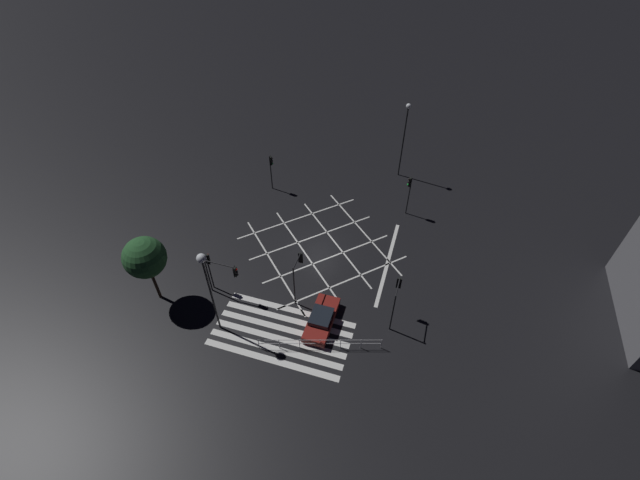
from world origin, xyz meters
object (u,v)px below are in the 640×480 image
traffic_light_sw_main (224,272)px  traffic_light_median_south (298,269)px  waiting_car (321,319)px  traffic_light_sw_cross (209,264)px  street_tree_near (145,258)px  traffic_light_se_cross (396,294)px  traffic_light_ne_main (409,188)px  street_lamp_west (205,273)px  traffic_light_nw_main (271,166)px  street_lamp_east (405,128)px

traffic_light_sw_main → traffic_light_median_south: 5.64m
waiting_car → traffic_light_sw_main: bearing=86.6°
traffic_light_sw_cross → street_tree_near: street_tree_near is taller
waiting_car → traffic_light_sw_cross: bearing=84.7°
traffic_light_se_cross → traffic_light_ne_main: 12.73m
street_lamp_west → traffic_light_ne_main: bearing=57.5°
traffic_light_se_cross → traffic_light_sw_cross: 14.41m
traffic_light_ne_main → street_tree_near: street_tree_near is taller
traffic_light_nw_main → street_lamp_west: (2.64, -17.19, 3.31)m
traffic_light_sw_main → street_lamp_east: (10.12, 20.43, 2.94)m
traffic_light_se_cross → traffic_light_median_south: (-7.52, 0.13, 0.12)m
traffic_light_ne_main → waiting_car: traffic_light_ne_main is taller
traffic_light_sw_cross → street_lamp_west: street_lamp_west is taller
traffic_light_nw_main → street_tree_near: 16.40m
traffic_light_nw_main → street_tree_near: street_tree_near is taller
traffic_light_sw_main → traffic_light_nw_main: traffic_light_nw_main is taller
traffic_light_sw_cross → street_lamp_west: size_ratio=0.48×
traffic_light_sw_cross → traffic_light_nw_main: size_ratio=0.95×
traffic_light_ne_main → traffic_light_sw_cross: 19.21m
traffic_light_median_south → street_lamp_west: street_lamp_west is taller
traffic_light_sw_cross → traffic_light_median_south: bearing=-79.2°
street_tree_near → street_lamp_west: bearing=-11.6°
traffic_light_ne_main → traffic_light_sw_main: 18.53m
street_lamp_east → street_tree_near: bearing=-124.3°
street_lamp_east → street_tree_near: street_lamp_east is taller
traffic_light_sw_main → traffic_light_nw_main: bearing=97.4°
traffic_light_se_cross → waiting_car: (-4.98, -2.04, -2.30)m
traffic_light_sw_main → traffic_light_median_south: size_ratio=0.89×
traffic_light_se_cross → traffic_light_median_south: bearing=89.0°
traffic_light_se_cross → traffic_light_ne_main: traffic_light_ne_main is taller
traffic_light_ne_main → traffic_light_median_south: size_ratio=1.02×
street_lamp_west → traffic_light_sw_cross: bearing=123.3°
street_lamp_east → traffic_light_median_south: bearing=-104.2°
street_lamp_east → waiting_car: bearing=-96.0°
traffic_light_median_south → street_lamp_west: (-4.57, -4.76, 3.11)m
traffic_light_nw_main → street_lamp_east: bearing=27.8°
waiting_car → street_lamp_east: bearing=-6.0°
traffic_light_median_south → traffic_light_ne_main: bearing=-27.2°
traffic_light_sw_cross → street_lamp_west: (2.27, -3.46, 3.44)m
traffic_light_ne_main → traffic_light_sw_cross: (-13.31, -13.85, -0.32)m
street_lamp_west → traffic_light_se_cross: bearing=21.0°
traffic_light_sw_main → street_lamp_west: 4.64m
traffic_light_sw_cross → street_lamp_east: bearing=-30.1°
traffic_light_median_south → traffic_light_se_cross: bearing=-91.0°
traffic_light_median_south → street_lamp_west: 7.30m
traffic_light_ne_main → street_lamp_west: (-11.03, -17.31, 3.11)m
street_tree_near → waiting_car: street_tree_near is taller
traffic_light_sw_main → traffic_light_ne_main: bearing=50.3°
street_lamp_east → street_tree_near: (-15.19, -22.28, -1.13)m
traffic_light_nw_main → traffic_light_median_south: 14.37m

